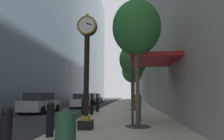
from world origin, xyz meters
TOP-DOWN VIEW (x-y plane):
  - ground_plane at (0.00, 27.00)m, footprint 110.00×110.00m
  - sidewalk_right at (2.70, 30.00)m, footprint 5.40×80.00m
  - building_block_left at (-11.23, 30.00)m, footprint 9.00×80.00m
  - street_clock at (1.19, 6.63)m, footprint 0.84×0.55m
  - bollard_nearest at (0.33, 2.87)m, footprint 0.26×0.26m
  - bollard_second at (0.33, 5.17)m, footprint 0.26×0.26m
  - bollard_fourth at (0.33, 9.77)m, footprint 0.26×0.26m
  - bollard_fifth at (0.33, 12.08)m, footprint 0.26×0.26m
  - bollard_sixth at (0.33, 14.38)m, footprint 0.26×0.26m
  - street_tree_near at (3.31, 7.43)m, footprint 2.22×2.22m
  - street_tree_mid_near at (3.31, 16.18)m, footprint 2.59×2.59m
  - street_tree_mid_far at (3.31, 24.92)m, footprint 2.87×2.87m
  - street_tree_far at (3.31, 33.67)m, footprint 2.07×2.07m
  - trash_bin at (1.38, 3.67)m, footprint 0.53×0.53m
  - pedestrian_walking at (3.39, 9.15)m, footprint 0.51×0.51m
  - storefront_awning at (4.16, 9.18)m, footprint 2.40×3.60m
  - car_silver_near at (-4.53, 14.38)m, footprint 2.11×4.12m
  - car_white_mid at (-2.54, 20.79)m, footprint 1.97×4.23m
  - car_red_far at (-3.22, 28.00)m, footprint 2.06×4.00m
  - car_grey_trailing at (-3.36, 32.83)m, footprint 2.17×4.23m

SIDE VIEW (x-z plane):
  - ground_plane at x=0.00m, z-range 0.00..0.00m
  - sidewalk_right at x=2.70m, z-range 0.00..0.14m
  - trash_bin at x=1.38m, z-range 0.15..1.20m
  - bollard_nearest at x=0.33m, z-range 0.17..1.31m
  - bollard_second at x=0.33m, z-range 0.17..1.31m
  - bollard_fourth at x=0.33m, z-range 0.17..1.31m
  - bollard_fifth at x=0.33m, z-range 0.17..1.31m
  - bollard_sixth at x=0.33m, z-range 0.17..1.31m
  - car_red_far at x=-3.22m, z-range -0.02..1.56m
  - car_white_mid at x=-2.54m, z-range -0.02..1.59m
  - car_silver_near at x=-4.53m, z-range -0.03..1.63m
  - car_grey_trailing at x=-3.36m, z-range -0.03..1.67m
  - pedestrian_walking at x=3.39m, z-range 0.18..1.80m
  - street_clock at x=1.19m, z-range 0.38..5.25m
  - storefront_awning at x=4.16m, z-range 1.63..4.93m
  - street_tree_near at x=3.31m, z-range 1.69..7.42m
  - street_tree_mid_near at x=3.31m, z-range 1.65..7.71m
  - street_tree_mid_far at x=3.31m, z-range 1.59..7.83m
  - street_tree_far at x=3.31m, z-range 1.93..7.99m
  - building_block_left at x=-11.23m, z-range 0.00..33.73m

